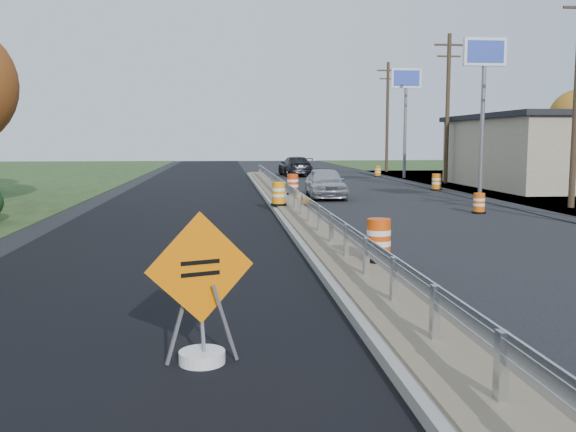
{
  "coord_description": "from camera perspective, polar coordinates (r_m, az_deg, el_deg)",
  "views": [
    {
      "loc": [
        -2.71,
        -15.86,
        2.79
      ],
      "look_at": [
        -1.28,
        -1.71,
        1.1
      ],
      "focal_mm": 40.0,
      "sensor_mm": 36.0,
      "label": 1
    }
  ],
  "objects": [
    {
      "name": "ground",
      "position": [
        16.33,
        3.85,
        -3.07
      ],
      "size": [
        140.0,
        140.0,
        0.0
      ],
      "primitive_type": "plane",
      "color": "black",
      "rests_on": "ground"
    },
    {
      "name": "milled_overlay",
      "position": [
        26.06,
        -9.48,
        0.56
      ],
      "size": [
        7.2,
        120.0,
        0.01
      ],
      "primitive_type": "cube",
      "color": "black",
      "rests_on": "ground"
    },
    {
      "name": "median",
      "position": [
        24.16,
        0.68,
        0.42
      ],
      "size": [
        1.6,
        55.0,
        0.23
      ],
      "color": "gray",
      "rests_on": "ground"
    },
    {
      "name": "guardrail",
      "position": [
        25.09,
        0.43,
        2.07
      ],
      "size": [
        0.1,
        46.15,
        0.72
      ],
      "color": "silver",
      "rests_on": "median"
    },
    {
      "name": "pylon_sign_mid",
      "position": [
        34.69,
        17.05,
        12.59
      ],
      "size": [
        2.2,
        0.3,
        7.9
      ],
      "color": "slate",
      "rests_on": "ground"
    },
    {
      "name": "pylon_sign_north",
      "position": [
        47.87,
        10.44,
        11.09
      ],
      "size": [
        2.2,
        0.3,
        7.9
      ],
      "color": "slate",
      "rests_on": "ground"
    },
    {
      "name": "utility_pole_nmid",
      "position": [
        42.37,
        14.0,
        9.49
      ],
      "size": [
        1.9,
        0.26,
        9.4
      ],
      "color": "#473523",
      "rests_on": "ground"
    },
    {
      "name": "utility_pole_north",
      "position": [
        56.71,
        8.82,
        8.88
      ],
      "size": [
        1.9,
        0.26,
        9.4
      ],
      "color": "#473523",
      "rests_on": "ground"
    },
    {
      "name": "caution_sign",
      "position": [
        8.17,
        -7.69,
        -9.66
      ],
      "size": [
        1.32,
        0.58,
        1.92
      ],
      "rotation": [
        0.0,
        0.0,
        0.36
      ],
      "color": "white",
      "rests_on": "ground"
    },
    {
      "name": "barrel_median_near",
      "position": [
        13.69,
        8.06,
        -2.21
      ],
      "size": [
        0.62,
        0.62,
        0.91
      ],
      "color": "black",
      "rests_on": "median"
    },
    {
      "name": "barrel_median_mid",
      "position": [
        25.12,
        -0.84,
        1.94
      ],
      "size": [
        0.63,
        0.63,
        0.92
      ],
      "color": "black",
      "rests_on": "median"
    },
    {
      "name": "barrel_median_far",
      "position": [
        30.19,
        0.42,
        2.8
      ],
      "size": [
        0.66,
        0.66,
        0.96
      ],
      "color": "black",
      "rests_on": "median"
    },
    {
      "name": "barrel_shoulder_near",
      "position": [
        25.5,
        16.62,
        1.06
      ],
      "size": [
        0.53,
        0.53,
        0.78
      ],
      "color": "black",
      "rests_on": "ground"
    },
    {
      "name": "barrel_shoulder_mid",
      "position": [
        36.53,
        13.06,
        2.92
      ],
      "size": [
        0.63,
        0.63,
        0.92
      ],
      "color": "black",
      "rests_on": "ground"
    },
    {
      "name": "barrel_shoulder_far",
      "position": [
        49.45,
        7.98,
        3.94
      ],
      "size": [
        0.56,
        0.56,
        0.82
      ],
      "color": "black",
      "rests_on": "ground"
    },
    {
      "name": "car_silver",
      "position": [
        30.89,
        3.34,
        2.97
      ],
      "size": [
        1.89,
        4.4,
        1.48
      ],
      "primitive_type": "imported",
      "rotation": [
        0.0,
        0.0,
        -0.03
      ],
      "color": "#B8B8BD",
      "rests_on": "ground"
    },
    {
      "name": "car_dark_far",
      "position": [
        50.04,
        0.65,
        4.45
      ],
      "size": [
        2.39,
        5.26,
        1.49
      ],
      "primitive_type": "imported",
      "rotation": [
        0.0,
        0.0,
        3.2
      ],
      "color": "black",
      "rests_on": "ground"
    }
  ]
}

